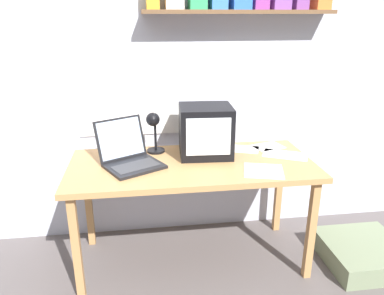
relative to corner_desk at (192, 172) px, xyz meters
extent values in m
plane|color=#5A5352|center=(0.00, 0.00, -0.64)|extent=(12.00, 12.00, 0.00)
cube|color=silver|center=(0.00, 0.45, 0.66)|extent=(5.60, 0.06, 2.60)
cube|color=white|center=(-0.38, 0.42, 0.42)|extent=(0.69, 0.01, 0.58)
cube|color=brown|center=(0.35, 0.33, 0.95)|extent=(1.24, 0.18, 0.02)
cube|color=tan|center=(0.00, 0.00, 0.05)|extent=(1.51, 0.68, 0.03)
cube|color=tan|center=(-0.69, -0.28, -0.31)|extent=(0.04, 0.05, 0.67)
cube|color=tan|center=(0.69, -0.28, -0.31)|extent=(0.04, 0.05, 0.67)
cube|color=tan|center=(-0.69, 0.28, -0.31)|extent=(0.04, 0.05, 0.67)
cube|color=tan|center=(0.69, 0.28, -0.31)|extent=(0.04, 0.05, 0.67)
cube|color=black|center=(0.11, 0.13, 0.23)|extent=(0.35, 0.31, 0.32)
cube|color=silver|center=(0.10, -0.02, 0.23)|extent=(0.27, 0.02, 0.23)
cube|color=black|center=(-0.35, -0.03, 0.07)|extent=(0.40, 0.38, 0.02)
cube|color=#38383A|center=(-0.34, -0.05, 0.08)|extent=(0.30, 0.25, 0.00)
cube|color=black|center=(-0.43, 0.12, 0.20)|extent=(0.32, 0.22, 0.25)
cube|color=#A5B8DA|center=(-0.43, 0.12, 0.20)|extent=(0.29, 0.20, 0.22)
cylinder|color=black|center=(-0.21, 0.23, 0.07)|extent=(0.12, 0.12, 0.01)
cylinder|color=black|center=(-0.21, 0.23, 0.19)|extent=(0.02, 0.02, 0.22)
sphere|color=black|center=(-0.23, 0.18, 0.30)|extent=(0.09, 0.09, 0.09)
cylinder|color=white|center=(-0.46, 0.22, 0.13)|extent=(0.08, 0.08, 0.13)
cylinder|color=yellow|center=(-0.46, 0.22, 0.11)|extent=(0.07, 0.07, 0.09)
cube|color=white|center=(0.62, 0.05, 0.07)|extent=(0.32, 0.27, 0.00)
cube|color=white|center=(0.56, 0.22, 0.07)|extent=(0.24, 0.20, 0.00)
cube|color=white|center=(0.40, -0.19, 0.07)|extent=(0.28, 0.27, 0.00)
cube|color=white|center=(0.39, 0.19, 0.07)|extent=(0.24, 0.21, 0.00)
cube|color=gray|center=(1.13, -0.20, -0.57)|extent=(0.51, 0.51, 0.14)
camera|label=1|loc=(-0.30, -2.13, 0.93)|focal=35.00mm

